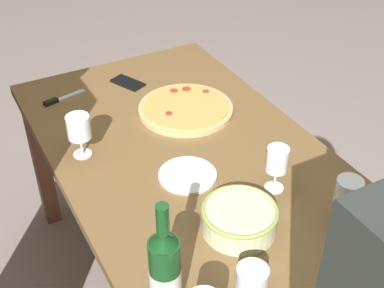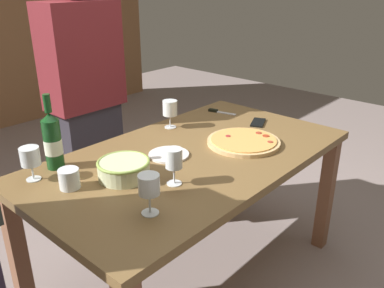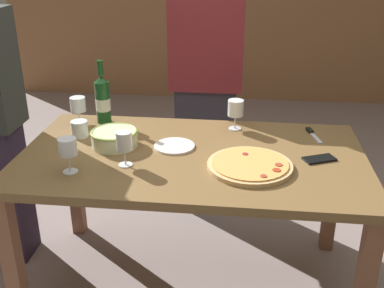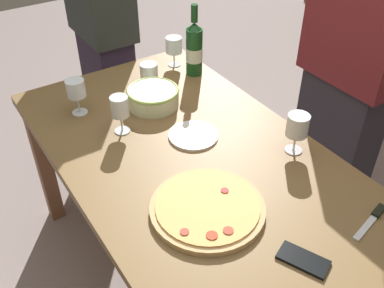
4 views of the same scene
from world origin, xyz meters
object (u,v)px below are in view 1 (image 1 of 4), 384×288
wine_glass_near_pizza (348,193)px  cup_amber (252,280)px  wine_bottle (165,271)px  pizza (186,108)px  wine_glass_far_right (277,162)px  cell_phone (127,83)px  dining_table (192,176)px  serving_bowl (239,218)px  pizza_knife (59,99)px  wine_glass_far_left (79,129)px  side_plate (188,175)px

wine_glass_near_pizza → cup_amber: size_ratio=1.85×
wine_bottle → pizza: bearing=-30.8°
wine_glass_far_right → cell_phone: wine_glass_far_right is taller
dining_table → serving_bowl: bearing=172.7°
wine_bottle → pizza_knife: bearing=-2.9°
wine_bottle → wine_glass_far_left: bearing=-1.7°
cup_amber → wine_glass_near_pizza: bearing=-77.2°
wine_glass_far_left → cup_amber: 0.80m
cell_phone → wine_glass_far_left: bearing=25.9°
wine_bottle → cup_amber: (-0.06, -0.21, -0.09)m
wine_glass_near_pizza → pizza_knife: wine_glass_near_pizza is taller
wine_glass_far_left → pizza_knife: size_ratio=0.86×
wine_glass_far_right → wine_bottle: bearing=115.7°
wine_glass_far_right → wine_glass_near_pizza: bearing=-157.4°
pizza → side_plate: (-0.36, 0.18, -0.01)m
side_plate → wine_glass_far_left: bearing=43.6°
serving_bowl → cup_amber: (-0.21, 0.09, -0.00)m
wine_glass_far_right → serving_bowl: bearing=117.0°
serving_bowl → pizza_knife: 0.99m
dining_table → wine_glass_far_left: (0.19, 0.33, 0.20)m
wine_bottle → pizza_knife: size_ratio=1.85×
pizza_knife → cup_amber: bearing=-172.3°
pizza → side_plate: size_ratio=1.91×
pizza → wine_glass_near_pizza: 0.78m
wine_glass_far_left → wine_glass_far_right: (-0.47, -0.48, 0.00)m
wine_bottle → wine_glass_far_left: (0.71, -0.02, -0.02)m
cup_amber → pizza_knife: cup_amber is taller
cup_amber → pizza: bearing=-16.9°
cell_phone → pizza: bearing=87.1°
side_plate → pizza_knife: size_ratio=1.06×
serving_bowl → pizza_knife: (0.96, 0.25, -0.04)m
pizza → cup_amber: (-0.85, 0.26, 0.03)m
wine_glass_near_pizza → cup_amber: bearing=102.8°
pizza → cup_amber: size_ratio=4.43×
wine_glass_far_left → side_plate: size_ratio=0.81×
dining_table → side_plate: side_plate is taller
wine_glass_far_left → dining_table: bearing=-119.4°
serving_bowl → pizza_knife: bearing=14.6°
dining_table → cell_phone: size_ratio=11.11×
side_plate → wine_glass_near_pizza: bearing=-142.7°
pizza_knife → pizza: bearing=-127.3°
dining_table → pizza_knife: (0.58, 0.30, 0.10)m
wine_glass_near_pizza → pizza_knife: 1.21m
wine_bottle → side_plate: wine_bottle is taller
wine_bottle → side_plate: size_ratio=1.74×
pizza → pizza_knife: pizza is taller
cup_amber → pizza_knife: 1.18m
wine_glass_far_right → pizza_knife: (0.86, 0.45, -0.10)m
pizza → side_plate: 0.40m
cup_amber → pizza_knife: (1.17, 0.16, -0.04)m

